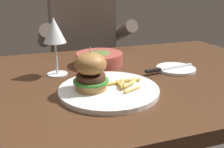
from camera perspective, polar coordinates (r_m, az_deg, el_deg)
name	(u,v)px	position (r m, az deg, el deg)	size (l,w,h in m)	color
dining_table	(121,99)	(0.92, 2.06, -5.66)	(1.26, 0.81, 0.74)	#472B19
main_plate	(109,90)	(0.74, -0.73, -3.62)	(0.30, 0.30, 0.01)	white
burger_sandwich	(91,71)	(0.71, -4.89, 0.64)	(0.10, 0.10, 0.13)	#B78447
fries_pile	(124,84)	(0.74, 2.86, -2.27)	(0.11, 0.09, 0.01)	#EABC5B
wine_glass	(54,32)	(0.87, -13.05, 9.27)	(0.08, 0.08, 0.20)	silver
bread_plate	(176,69)	(0.96, 14.38, 1.16)	(0.14, 0.14, 0.01)	white
table_knife	(165,69)	(0.92, 12.09, 1.24)	(0.21, 0.05, 0.01)	silver
soup_bowl	(100,58)	(0.99, -2.87, 3.60)	(0.18, 0.18, 0.05)	#B24C42
diner_person	(83,67)	(1.56, -6.54, 1.67)	(0.51, 0.36, 1.18)	#282833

